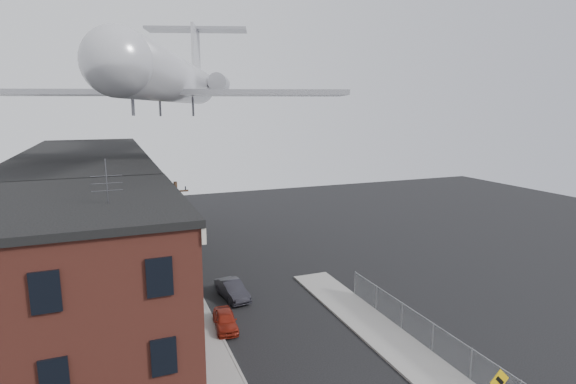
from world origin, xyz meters
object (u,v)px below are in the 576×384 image
car_near (225,320)px  airplane (174,79)px  street_tree (167,224)px  car_mid (232,290)px  utility_pole (178,240)px  car_far (179,238)px

car_near → airplane: size_ratio=0.11×
street_tree → car_near: (1.72, -15.51, -2.86)m
car_near → car_mid: car_mid is taller
utility_pole → airplane: size_ratio=0.30×
car_mid → car_far: car_mid is taller
car_mid → airplane: (-2.77, 5.93, 15.75)m
street_tree → car_near: size_ratio=1.51×
car_mid → airplane: 17.06m
utility_pole → airplane: (0.93, 4.85, 11.75)m
utility_pole → car_mid: 5.56m
car_near → car_far: bearing=95.7°
street_tree → car_mid: street_tree is taller
street_tree → car_mid: size_ratio=1.27×
car_near → utility_pole: bearing=115.7°
street_tree → car_near: 15.86m
car_near → airplane: airplane is taller
car_mid → car_near: bearing=-117.7°
utility_pole → street_tree: size_ratio=1.73×
airplane → street_tree: bearing=96.8°
car_far → car_near: bearing=-96.0°
car_near → car_far: car_near is taller
street_tree → car_mid: 11.84m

